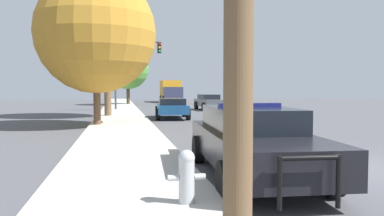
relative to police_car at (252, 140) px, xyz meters
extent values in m
plane|color=#4F4F54|center=(2.48, 0.24, -0.77)|extent=(110.00, 110.00, 0.00)
cube|color=#BCB7AD|center=(-2.62, 0.24, -0.70)|extent=(3.00, 110.00, 0.13)
cube|color=black|center=(0.00, -0.06, -0.12)|extent=(2.23, 5.33, 0.63)
cube|color=black|center=(0.01, 0.20, 0.43)|extent=(1.80, 2.82, 0.48)
cylinder|color=black|center=(0.80, -1.74, -0.43)|extent=(0.29, 0.69, 0.67)
cylinder|color=black|center=(-1.03, -1.61, -0.43)|extent=(0.29, 0.69, 0.67)
cylinder|color=black|center=(1.02, 1.49, -0.43)|extent=(0.29, 0.69, 0.67)
cylinder|color=black|center=(-0.81, 1.62, -0.43)|extent=(0.29, 0.69, 0.67)
cylinder|color=black|center=(0.23, -2.81, -0.21)|extent=(0.07, 0.07, 0.75)
cylinder|color=black|center=(-0.62, -2.75, -0.21)|extent=(0.07, 0.07, 0.75)
cylinder|color=black|center=(-0.19, -2.78, 0.13)|extent=(0.89, 0.13, 0.07)
cube|color=navy|center=(0.01, 0.20, 0.72)|extent=(1.36, 0.29, 0.09)
cube|color=navy|center=(0.94, -0.13, -0.09)|extent=(0.27, 3.74, 0.18)
cylinder|color=#B7BCC1|center=(-1.76, -2.00, -0.32)|extent=(0.24, 0.24, 0.64)
sphere|color=#B7BCC1|center=(-1.76, -2.00, 0.04)|extent=(0.25, 0.25, 0.25)
cylinder|color=#B7BCC1|center=(-1.96, -2.00, -0.25)|extent=(0.17, 0.09, 0.09)
cylinder|color=#B7BCC1|center=(-1.56, -2.00, -0.25)|extent=(0.17, 0.09, 0.09)
cylinder|color=#424247|center=(-2.98, 23.76, 2.21)|extent=(0.16, 0.16, 5.69)
cylinder|color=#424247|center=(-1.18, 23.76, 4.90)|extent=(3.60, 0.11, 0.11)
cube|color=black|center=(0.62, 23.76, 4.45)|extent=(0.30, 0.24, 0.90)
sphere|color=red|center=(0.62, 23.63, 4.75)|extent=(0.20, 0.20, 0.20)
sphere|color=orange|center=(0.62, 23.63, 4.45)|extent=(0.20, 0.20, 0.20)
sphere|color=green|center=(0.62, 23.63, 4.15)|extent=(0.20, 0.20, 0.20)
cube|color=#474C51|center=(4.84, 23.52, -0.13)|extent=(1.86, 4.15, 0.57)
cube|color=black|center=(4.83, 23.72, 0.35)|extent=(1.54, 2.18, 0.40)
cylinder|color=black|center=(5.72, 22.29, -0.42)|extent=(0.27, 0.70, 0.69)
cylinder|color=black|center=(4.07, 22.22, -0.42)|extent=(0.27, 0.70, 0.69)
cylinder|color=black|center=(5.61, 24.82, -0.42)|extent=(0.27, 0.70, 0.69)
cylinder|color=black|center=(3.96, 24.75, -0.42)|extent=(0.27, 0.70, 0.69)
cube|color=navy|center=(0.46, 15.26, -0.17)|extent=(2.12, 4.36, 0.50)
cube|color=black|center=(0.44, 15.05, 0.28)|extent=(1.70, 2.32, 0.38)
cylinder|color=black|center=(-0.30, 16.64, -0.42)|extent=(0.30, 0.72, 0.70)
cylinder|color=black|center=(1.43, 16.49, -0.42)|extent=(0.30, 0.72, 0.70)
cylinder|color=black|center=(-0.51, 14.03, -0.42)|extent=(0.30, 0.72, 0.70)
cylinder|color=black|center=(1.22, 13.88, -0.42)|extent=(0.30, 0.72, 0.70)
cube|color=#333856|center=(4.01, 39.39, 0.46)|extent=(2.46, 2.02, 1.58)
cube|color=orange|center=(4.12, 42.86, 0.90)|extent=(2.56, 5.07, 2.45)
cylinder|color=black|center=(5.19, 39.55, -0.33)|extent=(0.31, 0.89, 0.88)
cylinder|color=black|center=(2.84, 39.62, -0.33)|extent=(0.31, 0.89, 0.88)
cylinder|color=black|center=(5.32, 43.76, -0.33)|extent=(0.31, 0.89, 0.88)
cylinder|color=black|center=(2.98, 43.83, -0.33)|extent=(0.31, 0.89, 0.88)
cylinder|color=brown|center=(-3.75, 10.88, 0.73)|extent=(0.34, 0.34, 2.74)
sphere|color=#B77F28|center=(-3.75, 10.88, 3.66)|extent=(5.66, 5.66, 5.66)
cylinder|color=brown|center=(-3.41, 16.75, 1.41)|extent=(0.43, 0.43, 4.09)
sphere|color=#5B9947|center=(-3.41, 16.75, 4.94)|extent=(5.43, 5.43, 5.43)
cylinder|color=#4C3823|center=(-1.70, 34.38, 0.69)|extent=(0.37, 0.37, 2.66)
sphere|color=#4C8E38|center=(-1.70, 34.38, 3.27)|extent=(4.57, 4.57, 4.57)
camera|label=1|loc=(-2.75, -7.43, 1.08)|focal=35.00mm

